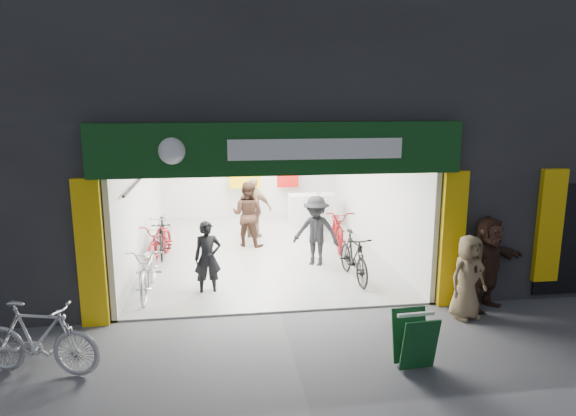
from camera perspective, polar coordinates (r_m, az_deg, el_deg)
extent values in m
plane|color=#56565B|center=(9.68, -0.90, -11.61)|extent=(60.00, 60.00, 0.00)
cube|color=#232326|center=(14.08, 0.65, 19.65)|extent=(16.00, 10.00, 4.50)
cube|color=#232326|center=(14.65, -25.45, 2.49)|extent=(5.00, 10.00, 3.50)
cube|color=#232326|center=(15.66, 19.06, 3.54)|extent=(6.00, 10.00, 3.50)
cube|color=#9E9E99|center=(13.41, -3.01, -4.72)|extent=(6.00, 8.00, 0.04)
cube|color=silver|center=(17.09, -4.27, 4.32)|extent=(6.00, 0.20, 3.20)
cube|color=silver|center=(13.14, -16.02, 1.56)|extent=(0.10, 8.00, 3.20)
cube|color=silver|center=(13.61, 9.39, 2.22)|extent=(0.10, 8.00, 3.20)
cube|color=white|center=(12.86, -3.17, 9.20)|extent=(6.00, 8.00, 0.10)
cube|color=black|center=(8.98, -1.05, 8.64)|extent=(6.00, 0.30, 0.30)
cube|color=#0B3410|center=(8.79, -0.86, 6.60)|extent=(6.40, 0.25, 0.90)
cube|color=white|center=(8.74, 3.18, 6.55)|extent=(3.00, 0.02, 0.35)
cube|color=yellow|center=(9.37, -21.09, -4.80)|extent=(0.45, 0.12, 2.60)
cube|color=yellow|center=(10.09, 17.80, -3.39)|extent=(0.45, 0.12, 2.60)
cube|color=yellow|center=(11.02, 27.05, -1.79)|extent=(0.50, 0.12, 2.20)
cylinder|color=black|center=(12.45, -15.93, 3.34)|extent=(0.06, 5.00, 0.06)
cube|color=silver|center=(15.93, 2.65, -0.24)|extent=(1.40, 0.60, 1.00)
cube|color=white|center=(10.08, -1.80, 8.03)|extent=(1.30, 0.35, 0.04)
cube|color=white|center=(11.87, -2.75, 8.63)|extent=(1.30, 0.35, 0.04)
cube|color=white|center=(13.66, -3.45, 9.06)|extent=(1.30, 0.35, 0.04)
cube|color=white|center=(15.45, -3.99, 9.40)|extent=(1.30, 0.35, 0.04)
imported|color=#BBBBC0|center=(10.79, -15.21, -6.55)|extent=(0.70, 1.99, 1.05)
imported|color=black|center=(13.22, -13.79, -3.25)|extent=(0.54, 1.61, 0.96)
imported|color=maroon|center=(12.88, -14.02, -3.63)|extent=(0.96, 1.93, 0.97)
imported|color=#BCBBC1|center=(13.66, -13.68, -2.60)|extent=(0.72, 1.75, 1.02)
imported|color=black|center=(11.23, 7.31, -5.40)|extent=(0.61, 1.81, 1.07)
imported|color=maroon|center=(13.64, 5.56, -2.21)|extent=(0.99, 2.13, 1.08)
imported|color=#A7A6AB|center=(14.90, 3.39, -0.75)|extent=(0.93, 2.03, 1.18)
imported|color=#B8B8BD|center=(8.32, -26.02, -12.89)|extent=(1.90, 0.97, 1.10)
imported|color=black|center=(10.48, -8.91, -5.50)|extent=(0.58, 0.42, 1.51)
imported|color=#3D261B|center=(13.63, -4.51, -0.72)|extent=(1.05, 0.96, 1.77)
imported|color=black|center=(12.01, 3.13, -2.64)|extent=(1.26, 1.05, 1.69)
imported|color=#83664C|center=(14.42, -3.81, -0.05)|extent=(1.11, 0.80, 1.74)
imported|color=#836B4C|center=(9.76, 19.35, -7.25)|extent=(0.87, 0.69, 1.54)
imported|color=#3A241A|center=(10.27, 21.30, -5.72)|extent=(1.70, 1.29, 1.79)
cube|color=#10421C|center=(7.81, 14.43, -14.55)|extent=(0.54, 0.23, 0.81)
cube|color=#10421C|center=(8.10, 13.34, -13.52)|extent=(0.54, 0.23, 0.81)
cube|color=white|center=(7.79, 14.02, -11.40)|extent=(0.56, 0.08, 0.05)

